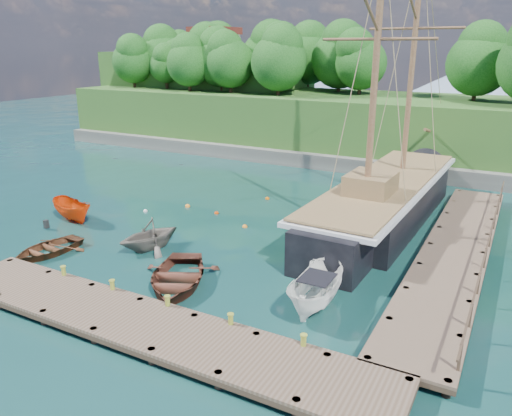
# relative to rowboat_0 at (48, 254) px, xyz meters

# --- Properties ---
(ground) EXTENTS (160.00, 160.00, 0.00)m
(ground) POSITION_rel_rowboat_0_xyz_m (7.93, 2.80, 0.00)
(ground) COLOR #0F352E
(ground) RESTS_ON ground
(dock_near) EXTENTS (20.00, 3.20, 1.10)m
(dock_near) POSITION_rel_rowboat_0_xyz_m (9.93, -3.70, 0.43)
(dock_near) COLOR brown
(dock_near) RESTS_ON ground
(dock_east) EXTENTS (3.20, 24.00, 1.10)m
(dock_east) POSITION_rel_rowboat_0_xyz_m (19.43, 9.80, 0.43)
(dock_east) COLOR brown
(dock_east) RESTS_ON ground
(bollard_0) EXTENTS (0.26, 0.26, 0.45)m
(bollard_0) POSITION_rel_rowboat_0_xyz_m (3.93, -2.30, 0.00)
(bollard_0) COLOR olive
(bollard_0) RESTS_ON ground
(bollard_1) EXTENTS (0.26, 0.26, 0.45)m
(bollard_1) POSITION_rel_rowboat_0_xyz_m (6.93, -2.30, 0.00)
(bollard_1) COLOR olive
(bollard_1) RESTS_ON ground
(bollard_2) EXTENTS (0.26, 0.26, 0.45)m
(bollard_2) POSITION_rel_rowboat_0_xyz_m (9.93, -2.30, 0.00)
(bollard_2) COLOR olive
(bollard_2) RESTS_ON ground
(bollard_3) EXTENTS (0.26, 0.26, 0.45)m
(bollard_3) POSITION_rel_rowboat_0_xyz_m (12.93, -2.30, 0.00)
(bollard_3) COLOR olive
(bollard_3) RESTS_ON ground
(bollard_4) EXTENTS (0.26, 0.26, 0.45)m
(bollard_4) POSITION_rel_rowboat_0_xyz_m (15.93, -2.30, 0.00)
(bollard_4) COLOR olive
(bollard_4) RESTS_ON ground
(rowboat_0) EXTENTS (3.21, 4.20, 0.81)m
(rowboat_0) POSITION_rel_rowboat_0_xyz_m (0.00, 0.00, 0.00)
(rowboat_0) COLOR brown
(rowboat_0) RESTS_ON ground
(rowboat_1) EXTENTS (4.05, 4.36, 1.87)m
(rowboat_1) POSITION_rel_rowboat_0_xyz_m (4.39, 3.19, 0.00)
(rowboat_1) COLOR #696058
(rowboat_1) RESTS_ON ground
(rowboat_2) EXTENTS (5.59, 6.28, 1.07)m
(rowboat_2) POSITION_rel_rowboat_0_xyz_m (8.41, 0.30, 0.00)
(rowboat_2) COLOR #552B1F
(rowboat_2) RESTS_ON ground
(motorboat_orange) EXTENTS (4.25, 2.63, 1.54)m
(motorboat_orange) POSITION_rel_rowboat_0_xyz_m (-3.04, 4.54, 0.00)
(motorboat_orange) COLOR #D93E08
(motorboat_orange) RESTS_ON ground
(cabin_boat_white) EXTENTS (2.00, 4.73, 1.79)m
(cabin_boat_white) POSITION_rel_rowboat_0_xyz_m (14.93, 1.42, 0.00)
(cabin_boat_white) COLOR white
(cabin_boat_white) RESTS_ON ground
(schooner) EXTENTS (5.63, 27.41, 20.07)m
(schooner) POSITION_rel_rowboat_0_xyz_m (14.49, 14.06, 1.11)
(schooner) COLOR black
(schooner) RESTS_ON ground
(mooring_buoy_0) EXTENTS (0.28, 0.28, 0.28)m
(mooring_buoy_0) POSITION_rel_rowboat_0_xyz_m (-0.12, 8.10, 0.00)
(mooring_buoy_0) COLOR silver
(mooring_buoy_0) RESTS_ON ground
(mooring_buoy_1) EXTENTS (0.29, 0.29, 0.29)m
(mooring_buoy_1) POSITION_rel_rowboat_0_xyz_m (4.35, 10.05, 0.00)
(mooring_buoy_1) COLOR #DB3E03
(mooring_buoy_1) RESTS_ON ground
(mooring_buoy_2) EXTENTS (0.33, 0.33, 0.33)m
(mooring_buoy_2) POSITION_rel_rowboat_0_xyz_m (7.33, 8.65, 0.00)
(mooring_buoy_2) COLOR orange
(mooring_buoy_2) RESTS_ON ground
(mooring_buoy_3) EXTENTS (0.31, 0.31, 0.31)m
(mooring_buoy_3) POSITION_rel_rowboat_0_xyz_m (11.12, 8.63, 0.00)
(mooring_buoy_3) COLOR silver
(mooring_buoy_3) RESTS_ON ground
(mooring_buoy_4) EXTENTS (0.36, 0.36, 0.36)m
(mooring_buoy_4) POSITION_rel_rowboat_0_xyz_m (1.77, 10.33, 0.00)
(mooring_buoy_4) COLOR orange
(mooring_buoy_4) RESTS_ON ground
(mooring_buoy_5) EXTENTS (0.31, 0.31, 0.31)m
(mooring_buoy_5) POSITION_rel_rowboat_0_xyz_m (5.82, 14.63, 0.00)
(mooring_buoy_5) COLOR #E25F00
(mooring_buoy_5) RESTS_ON ground
(headland) EXTENTS (51.00, 19.31, 12.90)m
(headland) POSITION_rel_rowboat_0_xyz_m (-4.94, 34.16, 5.54)
(headland) COLOR #474744
(headland) RESTS_ON ground
(distant_ridge) EXTENTS (117.00, 40.00, 10.00)m
(distant_ridge) POSITION_rel_rowboat_0_xyz_m (12.24, 72.80, 4.35)
(distant_ridge) COLOR #728CA5
(distant_ridge) RESTS_ON ground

